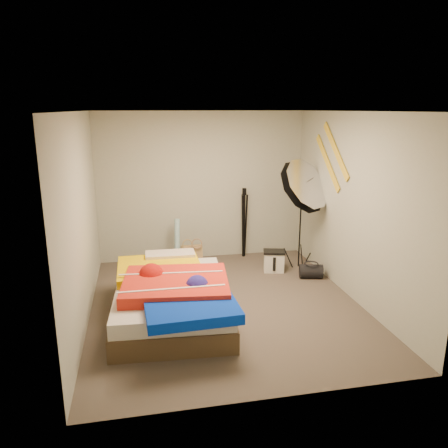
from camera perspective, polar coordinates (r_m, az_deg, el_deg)
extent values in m
plane|color=#50453E|center=(5.92, 0.20, -10.45)|extent=(4.00, 4.00, 0.00)
plane|color=silver|center=(5.36, 0.23, 14.52)|extent=(4.00, 4.00, 0.00)
plane|color=#9CA192|center=(7.44, -2.90, 4.91)|extent=(3.50, 0.00, 3.50)
plane|color=#9CA192|center=(3.65, 6.57, -5.79)|extent=(3.50, 0.00, 3.50)
plane|color=#9CA192|center=(5.44, -18.15, 0.48)|extent=(0.00, 4.00, 4.00)
plane|color=#9CA192|center=(6.10, 16.56, 2.09)|extent=(0.00, 4.00, 4.00)
cube|color=tan|center=(7.26, -4.21, -4.15)|extent=(0.35, 0.16, 0.36)
cylinder|color=#4DA3B6|center=(7.28, -6.15, -2.38)|extent=(0.14, 0.24, 0.78)
cube|color=beige|center=(7.05, 6.54, -4.92)|extent=(0.36, 0.30, 0.31)
cylinder|color=black|center=(6.88, 11.30, -6.07)|extent=(0.39, 0.29, 0.21)
cube|color=gold|center=(6.51, 14.40, 9.27)|extent=(0.02, 0.91, 0.78)
cube|color=gold|center=(6.76, 13.37, 7.81)|extent=(0.02, 0.91, 0.78)
cube|color=#4A3825|center=(5.57, -6.76, -10.82)|extent=(1.49, 2.04, 0.25)
cube|color=beige|center=(5.48, -6.83, -8.79)|extent=(1.45, 2.00, 0.18)
cube|color=#E7BF00|center=(5.84, -8.40, -5.98)|extent=(1.08, 0.95, 0.14)
cube|color=red|center=(5.29, -6.31, -7.95)|extent=(1.34, 1.17, 0.16)
cube|color=#0632CB|center=(4.77, -4.30, -10.92)|extent=(1.01, 0.82, 0.12)
cube|color=pink|center=(6.20, -7.03, -4.31)|extent=(0.69, 0.33, 0.14)
cylinder|color=black|center=(7.16, 9.92, -0.01)|extent=(0.03, 0.03, 1.45)
cube|color=black|center=(7.02, 10.17, 5.35)|extent=(0.07, 0.07, 0.09)
cone|color=silver|center=(6.83, 10.10, 4.72)|extent=(0.91, 1.04, 1.06)
cylinder|color=black|center=(7.60, 2.61, -0.26)|extent=(0.04, 0.04, 1.11)
cube|color=black|center=(7.46, 2.67, 4.26)|extent=(0.08, 0.08, 0.11)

